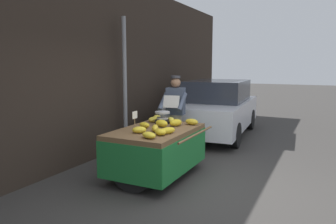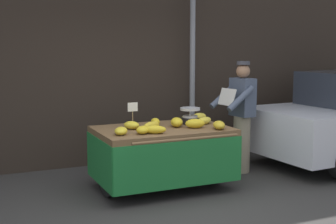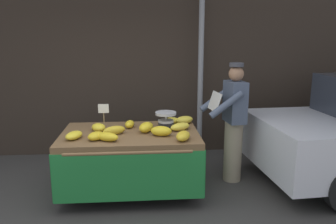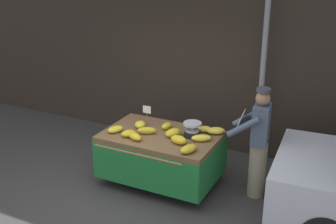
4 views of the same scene
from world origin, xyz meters
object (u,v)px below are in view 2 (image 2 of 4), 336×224
(banana_cart, at_px, (163,144))
(banana_bunch_8, at_px, (199,117))
(banana_bunch_1, at_px, (188,118))
(banana_bunch_0, at_px, (121,131))
(banana_bunch_2, at_px, (152,126))
(banana_bunch_5, at_px, (204,121))
(banana_bunch_7, at_px, (132,125))
(price_sign, at_px, (133,109))
(banana_bunch_10, at_px, (219,125))
(banana_bunch_3, at_px, (155,130))
(banana_bunch_6, at_px, (155,122))
(street_pole, at_px, (192,73))
(vendor_person, at_px, (241,116))
(banana_bunch_11, at_px, (177,122))
(banana_bunch_9, at_px, (143,130))
(weighing_scale, at_px, (190,116))
(banana_bunch_4, at_px, (195,123))

(banana_cart, xyz_separation_m, banana_bunch_8, (0.76, 0.39, 0.27))
(banana_bunch_1, bearing_deg, banana_bunch_0, -153.23)
(banana_bunch_2, xyz_separation_m, banana_bunch_5, (0.86, 0.13, -0.00))
(banana_bunch_7, bearing_deg, banana_bunch_1, 17.00)
(price_sign, bearing_deg, banana_bunch_10, -30.98)
(banana_cart, distance_m, banana_bunch_2, 0.35)
(banana_bunch_3, distance_m, banana_bunch_6, 0.63)
(banana_bunch_5, bearing_deg, banana_bunch_7, 177.63)
(street_pole, height_order, vendor_person, street_pole)
(banana_bunch_8, xyz_separation_m, banana_bunch_11, (-0.55, -0.39, 0.01))
(street_pole, relative_size, banana_bunch_5, 9.97)
(banana_bunch_5, xyz_separation_m, banana_bunch_9, (-1.06, -0.33, -0.00))
(banana_bunch_0, xyz_separation_m, banana_bunch_2, (0.47, 0.15, 0.01))
(banana_bunch_11, bearing_deg, banana_bunch_8, 35.13)
(banana_bunch_3, relative_size, banana_bunch_7, 1.25)
(banana_bunch_6, bearing_deg, price_sign, -176.35)
(banana_bunch_5, bearing_deg, banana_bunch_0, -168.03)
(banana_bunch_6, xyz_separation_m, banana_bunch_10, (0.66, -0.62, 0.00))
(banana_bunch_8, bearing_deg, weighing_scale, -136.93)
(banana_bunch_10, bearing_deg, banana_bunch_0, 173.38)
(price_sign, height_order, banana_bunch_5, price_sign)
(banana_bunch_5, bearing_deg, banana_bunch_6, 164.49)
(banana_bunch_3, xyz_separation_m, banana_bunch_9, (-0.14, 0.05, -0.00))
(street_pole, distance_m, banana_cart, 2.02)
(banana_bunch_6, height_order, banana_bunch_11, banana_bunch_11)
(banana_bunch_2, height_order, banana_bunch_6, banana_bunch_2)
(banana_bunch_10, height_order, vendor_person, vendor_person)
(banana_cart, bearing_deg, banana_bunch_2, -155.03)
(street_pole, distance_m, banana_bunch_8, 1.24)
(price_sign, bearing_deg, banana_bunch_1, 11.10)
(street_pole, distance_m, weighing_scale, 1.55)
(street_pole, xyz_separation_m, banana_bunch_9, (-1.56, -1.71, -0.59))
(banana_bunch_6, distance_m, banana_bunch_8, 0.79)
(price_sign, bearing_deg, banana_bunch_6, 3.65)
(banana_bunch_10, bearing_deg, weighing_scale, 108.03)
(vendor_person, bearing_deg, banana_bunch_10, -138.58)
(banana_bunch_2, bearing_deg, price_sign, 117.96)
(banana_bunch_3, relative_size, banana_bunch_11, 1.05)
(banana_cart, bearing_deg, banana_bunch_11, 0.08)
(weighing_scale, height_order, banana_bunch_11, weighing_scale)
(banana_bunch_1, distance_m, banana_bunch_11, 0.53)
(banana_bunch_1, height_order, banana_bunch_4, banana_bunch_4)
(weighing_scale, distance_m, banana_bunch_10, 0.55)
(banana_bunch_5, bearing_deg, banana_bunch_10, -91.91)
(banana_cart, relative_size, banana_bunch_8, 6.33)
(banana_cart, xyz_separation_m, banana_bunch_4, (0.40, -0.19, 0.28))
(banana_bunch_0, height_order, banana_bunch_7, banana_bunch_7)
(banana_bunch_1, distance_m, banana_bunch_10, 0.79)
(weighing_scale, distance_m, banana_bunch_1, 0.29)
(banana_bunch_0, distance_m, banana_bunch_1, 1.40)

